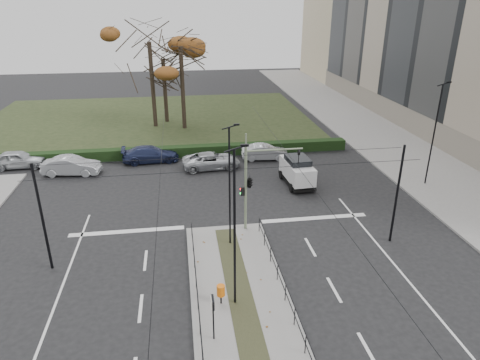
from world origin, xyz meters
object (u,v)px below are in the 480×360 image
(streetlamp_median_far, at_px, (230,186))
(parked_car_fifth, at_px, (265,152))
(streetlamp_median_near, at_px, (235,229))
(streetlamp_sidewalk, at_px, (434,134))
(white_van, at_px, (297,170))
(traffic_light, at_px, (251,181))
(bare_tree_near, at_px, (181,53))
(litter_bin, at_px, (221,291))
(parked_car_second, at_px, (71,166))
(parked_car_fourth, at_px, (211,161))
(info_panel, at_px, (213,307))
(rust_tree, at_px, (149,42))
(parked_car_third, at_px, (151,154))
(parked_car_first, at_px, (18,159))
(bare_tree_center, at_px, (163,64))

(streetlamp_median_far, height_order, parked_car_fifth, streetlamp_median_far)
(streetlamp_median_near, distance_m, parked_car_fifth, 20.26)
(streetlamp_sidewalk, xyz_separation_m, white_van, (-9.82, 1.58, -2.93))
(streetlamp_median_far, bearing_deg, traffic_light, 47.71)
(streetlamp_median_far, height_order, streetlamp_sidewalk, streetlamp_sidewalk)
(streetlamp_sidewalk, relative_size, bare_tree_near, 0.68)
(litter_bin, height_order, bare_tree_near, bare_tree_near)
(parked_car_second, height_order, bare_tree_near, bare_tree_near)
(streetlamp_median_near, distance_m, parked_car_fourth, 18.14)
(streetlamp_median_near, relative_size, parked_car_fifth, 1.88)
(litter_bin, relative_size, white_van, 0.24)
(litter_bin, xyz_separation_m, parked_car_fifth, (5.97, 19.22, -0.16))
(streetlamp_median_near, bearing_deg, bare_tree_near, 92.94)
(streetlamp_sidewalk, bearing_deg, streetlamp_median_near, -144.27)
(litter_bin, bearing_deg, traffic_light, 69.51)
(parked_car_fifth, bearing_deg, info_panel, 167.90)
(parked_car_second, relative_size, parked_car_fifth, 1.11)
(litter_bin, distance_m, streetlamp_sidewalk, 21.05)
(litter_bin, relative_size, parked_car_fourth, 0.20)
(bare_tree_near, distance_m, parked_car_fifth, 14.90)
(rust_tree, bearing_deg, streetlamp_sidewalk, -42.83)
(litter_bin, bearing_deg, parked_car_fifth, 72.75)
(bare_tree_near, bearing_deg, traffic_light, -81.59)
(litter_bin, xyz_separation_m, parked_car_third, (-4.11, 20.09, -0.14))
(streetlamp_median_far, relative_size, rust_tree, 0.60)
(info_panel, distance_m, parked_car_fourth, 20.07)
(traffic_light, distance_m, parked_car_fourth, 11.33)
(litter_bin, height_order, parked_car_third, parked_car_third)
(parked_car_fifth, bearing_deg, parked_car_second, 99.07)
(streetlamp_median_far, bearing_deg, white_van, 52.66)
(streetlamp_median_far, height_order, parked_car_first, streetlamp_median_far)
(info_panel, relative_size, parked_car_third, 0.43)
(parked_car_second, relative_size, parked_car_fourth, 0.94)
(parked_car_second, bearing_deg, parked_car_fifth, -78.88)
(parked_car_second, xyz_separation_m, parked_car_fifth, (16.32, 1.22, -0.07))
(traffic_light, bearing_deg, white_van, 54.00)
(parked_car_fourth, distance_m, rust_tree, 16.90)
(streetlamp_median_near, distance_m, parked_car_first, 25.95)
(parked_car_fifth, bearing_deg, bare_tree_center, 36.92)
(streetlamp_sidewalk, bearing_deg, parked_car_third, 158.66)
(white_van, distance_m, bare_tree_near, 19.92)
(bare_tree_near, bearing_deg, white_van, -64.01)
(streetlamp_median_near, relative_size, streetlamp_median_far, 1.09)
(litter_bin, xyz_separation_m, parked_car_first, (-15.17, 20.25, -0.09))
(streetlamp_sidewalk, height_order, parked_car_fourth, streetlamp_sidewalk)
(bare_tree_center, bearing_deg, parked_car_second, -116.24)
(bare_tree_near, bearing_deg, parked_car_third, -107.80)
(parked_car_second, bearing_deg, info_panel, -147.25)
(traffic_light, distance_m, white_van, 8.34)
(parked_car_third, xyz_separation_m, parked_car_fifth, (10.08, -0.87, -0.03))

